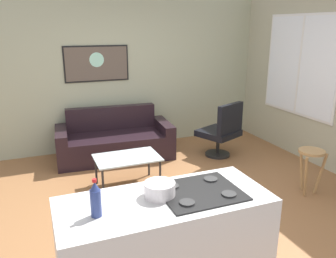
{
  "coord_description": "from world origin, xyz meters",
  "views": [
    {
      "loc": [
        -1.52,
        -3.55,
        2.14
      ],
      "look_at": [
        0.27,
        0.9,
        0.7
      ],
      "focal_mm": 36.76,
      "sensor_mm": 36.0,
      "label": 1
    }
  ],
  "objects_px": {
    "couch": "(115,142)",
    "coffee_table": "(127,160)",
    "armchair": "(222,131)",
    "mixing_bowl": "(160,190)",
    "wall_painting": "(97,64)",
    "soda_bottle": "(96,200)",
    "bar_stool": "(311,160)"
  },
  "relations": [
    {
      "from": "armchair",
      "to": "soda_bottle",
      "type": "height_order",
      "value": "soda_bottle"
    },
    {
      "from": "couch",
      "to": "armchair",
      "type": "relative_size",
      "value": 2.06
    },
    {
      "from": "armchair",
      "to": "soda_bottle",
      "type": "bearing_deg",
      "value": -133.52
    },
    {
      "from": "bar_stool",
      "to": "coffee_table",
      "type": "bearing_deg",
      "value": 153.03
    },
    {
      "from": "armchair",
      "to": "soda_bottle",
      "type": "xyz_separation_m",
      "value": [
        -2.58,
        -2.71,
        0.59
      ]
    },
    {
      "from": "couch",
      "to": "wall_painting",
      "type": "distance_m",
      "value": 1.36
    },
    {
      "from": "coffee_table",
      "to": "soda_bottle",
      "type": "xyz_separation_m",
      "value": [
        -0.8,
        -2.21,
        0.66
      ]
    },
    {
      "from": "bar_stool",
      "to": "mixing_bowl",
      "type": "bearing_deg",
      "value": -157.67
    },
    {
      "from": "couch",
      "to": "coffee_table",
      "type": "distance_m",
      "value": 1.19
    },
    {
      "from": "coffee_table",
      "to": "bar_stool",
      "type": "distance_m",
      "value": 2.42
    },
    {
      "from": "coffee_table",
      "to": "mixing_bowl",
      "type": "distance_m",
      "value": 2.22
    },
    {
      "from": "armchair",
      "to": "coffee_table",
      "type": "bearing_deg",
      "value": -164.17
    },
    {
      "from": "bar_stool",
      "to": "wall_painting",
      "type": "relative_size",
      "value": 0.56
    },
    {
      "from": "mixing_bowl",
      "to": "wall_painting",
      "type": "bearing_deg",
      "value": 85.76
    },
    {
      "from": "armchair",
      "to": "bar_stool",
      "type": "distance_m",
      "value": 1.65
    },
    {
      "from": "coffee_table",
      "to": "wall_painting",
      "type": "bearing_deg",
      "value": 91.12
    },
    {
      "from": "soda_bottle",
      "to": "mixing_bowl",
      "type": "bearing_deg",
      "value": 11.52
    },
    {
      "from": "armchair",
      "to": "wall_painting",
      "type": "bearing_deg",
      "value": 147.13
    },
    {
      "from": "couch",
      "to": "soda_bottle",
      "type": "xyz_separation_m",
      "value": [
        -0.9,
        -3.39,
        0.79
      ]
    },
    {
      "from": "armchair",
      "to": "mixing_bowl",
      "type": "relative_size",
      "value": 4.06
    },
    {
      "from": "mixing_bowl",
      "to": "soda_bottle",
      "type": "bearing_deg",
      "value": -168.48
    },
    {
      "from": "bar_stool",
      "to": "couch",
      "type": "bearing_deg",
      "value": 132.09
    },
    {
      "from": "bar_stool",
      "to": "mixing_bowl",
      "type": "xyz_separation_m",
      "value": [
        -2.47,
        -1.01,
        0.51
      ]
    },
    {
      "from": "soda_bottle",
      "to": "mixing_bowl",
      "type": "distance_m",
      "value": 0.5
    },
    {
      "from": "armchair",
      "to": "wall_painting",
      "type": "xyz_separation_m",
      "value": [
        -1.81,
        1.17,
        1.06
      ]
    },
    {
      "from": "mixing_bowl",
      "to": "armchair",
      "type": "bearing_deg",
      "value": 51.31
    },
    {
      "from": "coffee_table",
      "to": "armchair",
      "type": "xyz_separation_m",
      "value": [
        1.78,
        0.51,
        0.07
      ]
    },
    {
      "from": "couch",
      "to": "wall_painting",
      "type": "height_order",
      "value": "wall_painting"
    },
    {
      "from": "coffee_table",
      "to": "bar_stool",
      "type": "bearing_deg",
      "value": -26.97
    },
    {
      "from": "couch",
      "to": "armchair",
      "type": "xyz_separation_m",
      "value": [
        1.68,
        -0.67,
        0.19
      ]
    },
    {
      "from": "couch",
      "to": "bar_stool",
      "type": "relative_size",
      "value": 3.19
    },
    {
      "from": "couch",
      "to": "coffee_table",
      "type": "xyz_separation_m",
      "value": [
        -0.1,
        -1.18,
        0.13
      ]
    }
  ]
}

